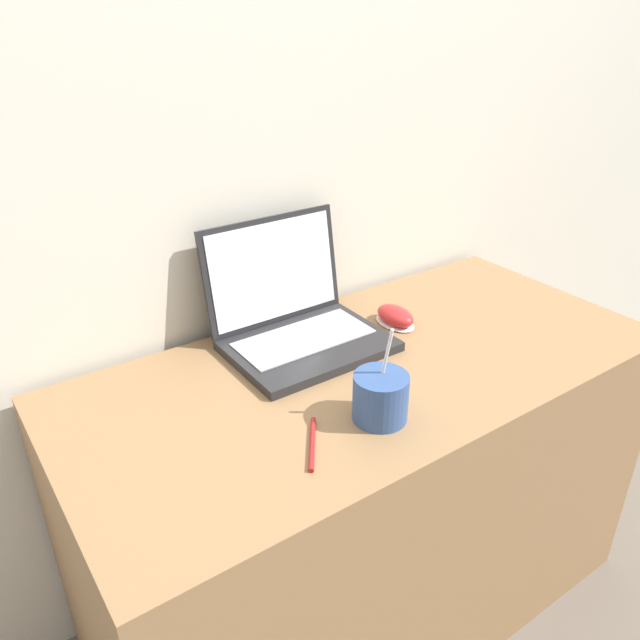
# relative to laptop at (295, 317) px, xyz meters

# --- Properties ---
(wall_back) EXTENTS (7.00, 0.04, 2.50)m
(wall_back) POSITION_rel_laptop_xyz_m (0.07, 0.16, 0.49)
(wall_back) COLOR silver
(wall_back) RESTS_ON ground_plane
(desk) EXTENTS (1.26, 0.59, 0.71)m
(desk) POSITION_rel_laptop_xyz_m (0.07, -0.17, -0.41)
(desk) COLOR #936D47
(desk) RESTS_ON ground_plane
(laptop) EXTENTS (0.33, 0.29, 0.25)m
(laptop) POSITION_rel_laptop_xyz_m (0.00, 0.00, 0.00)
(laptop) COLOR #232326
(laptop) RESTS_ON desk
(drink_cup) EXTENTS (0.10, 0.10, 0.18)m
(drink_cup) POSITION_rel_laptop_xyz_m (-0.03, -0.32, -0.01)
(drink_cup) COLOR #33518C
(drink_cup) RESTS_ON desk
(computer_mouse) EXTENTS (0.07, 0.11, 0.04)m
(computer_mouse) POSITION_rel_laptop_xyz_m (0.23, -0.07, -0.04)
(computer_mouse) COLOR white
(computer_mouse) RESTS_ON desk
(pen) EXTENTS (0.09, 0.12, 0.01)m
(pen) POSITION_rel_laptop_xyz_m (-0.18, -0.32, -0.05)
(pen) COLOR #A51E1E
(pen) RESTS_ON desk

